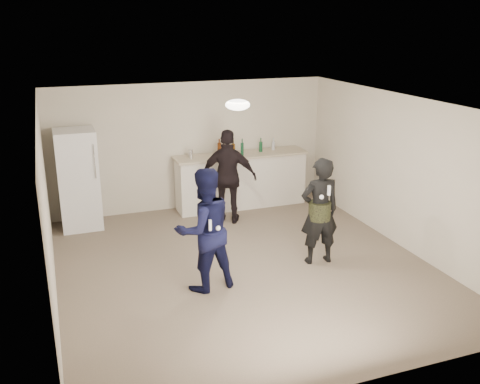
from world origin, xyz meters
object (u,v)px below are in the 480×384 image
object	(u,v)px
counter	(241,181)
woman	(320,211)
shaker	(191,154)
fridge	(78,180)
spectator	(229,177)
man	(204,230)

from	to	relation	value
counter	woman	bearing A→B (deg)	-85.67
shaker	counter	bearing A→B (deg)	-0.51
fridge	spectator	world-z (taller)	fridge
spectator	shaker	bearing A→B (deg)	-30.89
fridge	woman	xyz separation A→B (m)	(3.35, -2.82, -0.06)
fridge	shaker	distance (m)	2.13
fridge	man	size ratio (longest dim) A/B	1.03
man	spectator	xyz separation A→B (m)	(1.15, 2.33, 0.00)
shaker	woman	world-z (taller)	woman
counter	spectator	size ratio (longest dim) A/B	1.48
counter	shaker	distance (m)	1.21
man	woman	bearing A→B (deg)	176.88
fridge	woman	world-z (taller)	fridge
woman	spectator	world-z (taller)	spectator
fridge	counter	bearing A→B (deg)	1.28
fridge	spectator	xyz separation A→B (m)	(2.60, -0.70, -0.02)
fridge	man	distance (m)	3.36
counter	fridge	world-z (taller)	fridge
fridge	shaker	size ratio (longest dim) A/B	10.59
shaker	spectator	world-z (taller)	spectator
shaker	woman	distance (m)	3.17
fridge	man	world-z (taller)	fridge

